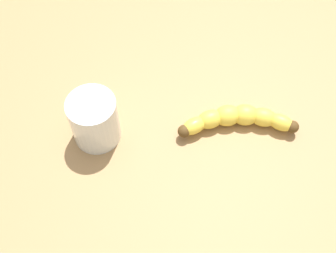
# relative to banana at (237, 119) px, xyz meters

# --- Properties ---
(wooden_tabletop) EXTENTS (1.20, 1.20, 0.03)m
(wooden_tabletop) POSITION_rel_banana_xyz_m (0.14, 0.03, -0.03)
(wooden_tabletop) COLOR #A37C4F
(wooden_tabletop) RESTS_ON ground
(banana) EXTENTS (0.20, 0.09, 0.04)m
(banana) POSITION_rel_banana_xyz_m (0.00, 0.00, 0.00)
(banana) COLOR yellow
(banana) RESTS_ON wooden_tabletop
(smoothie_glass) EXTENTS (0.08, 0.08, 0.09)m
(smoothie_glass) POSITION_rel_banana_xyz_m (0.22, 0.08, 0.02)
(smoothie_glass) COLOR silver
(smoothie_glass) RESTS_ON wooden_tabletop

